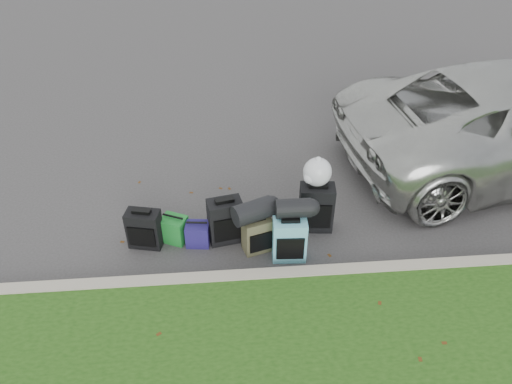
{
  "coord_description": "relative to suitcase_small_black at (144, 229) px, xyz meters",
  "views": [
    {
      "loc": [
        -0.56,
        -5.47,
        4.8
      ],
      "look_at": [
        -0.1,
        0.2,
        0.55
      ],
      "focal_mm": 35.0,
      "sensor_mm": 36.0,
      "label": 1
    }
  ],
  "objects": [
    {
      "name": "ground",
      "position": [
        1.67,
        0.17,
        -0.29
      ],
      "size": [
        120.0,
        120.0,
        0.0
      ],
      "primitive_type": "plane",
      "color": "#383535",
      "rests_on": "ground"
    },
    {
      "name": "tote_navy",
      "position": [
        0.72,
        -0.04,
        -0.11
      ],
      "size": [
        0.35,
        0.28,
        0.34
      ],
      "primitive_type": "cube",
      "rotation": [
        0.0,
        0.0,
        -0.11
      ],
      "color": "navy",
      "rests_on": "ground"
    },
    {
      "name": "duffel_right",
      "position": [
        2.0,
        -0.31,
        0.48
      ],
      "size": [
        0.46,
        0.26,
        0.26
      ],
      "primitive_type": "cylinder",
      "rotation": [
        0.0,
        1.57,
        -0.0
      ],
      "color": "black",
      "rests_on": "suitcase_teal"
    },
    {
      "name": "curb",
      "position": [
        1.67,
        -0.83,
        -0.21
      ],
      "size": [
        120.0,
        0.18,
        0.15
      ],
      "primitive_type": "cube",
      "color": "#9E937F",
      "rests_on": "ground"
    },
    {
      "name": "duffel_left",
      "position": [
        1.49,
        -0.21,
        0.39
      ],
      "size": [
        0.61,
        0.48,
        0.29
      ],
      "primitive_type": "cylinder",
      "rotation": [
        0.0,
        1.57,
        0.41
      ],
      "color": "black",
      "rests_on": "suitcase_olive"
    },
    {
      "name": "suitcase_large_black_left",
      "position": [
        1.12,
        0.02,
        0.05
      ],
      "size": [
        0.51,
        0.37,
        0.67
      ],
      "primitive_type": "cube",
      "rotation": [
        0.0,
        0.0,
        0.2
      ],
      "color": "black",
      "rests_on": "ground"
    },
    {
      "name": "trash_bag",
      "position": [
        2.41,
        0.26,
        0.64
      ],
      "size": [
        0.4,
        0.4,
        0.4
      ],
      "primitive_type": "sphere",
      "color": "silver",
      "rests_on": "suitcase_large_black_right"
    },
    {
      "name": "suitcase_olive",
      "position": [
        1.54,
        -0.22,
        -0.02
      ],
      "size": [
        0.44,
        0.34,
        0.53
      ],
      "primitive_type": "cube",
      "rotation": [
        0.0,
        0.0,
        0.29
      ],
      "color": "#3F3D27",
      "rests_on": "ground"
    },
    {
      "name": "tote_green",
      "position": [
        0.4,
        0.07,
        -0.09
      ],
      "size": [
        0.42,
        0.38,
        0.38
      ],
      "primitive_type": "cube",
      "rotation": [
        0.0,
        0.0,
        -0.43
      ],
      "color": "#1A7929",
      "rests_on": "ground"
    },
    {
      "name": "suitcase_large_black_right",
      "position": [
        2.42,
        0.18,
        0.08
      ],
      "size": [
        0.51,
        0.34,
        0.73
      ],
      "primitive_type": "cube",
      "rotation": [
        0.0,
        0.0,
        -0.11
      ],
      "color": "black",
      "rests_on": "ground"
    },
    {
      "name": "suitcase_small_black",
      "position": [
        0.0,
        0.0,
        0.0
      ],
      "size": [
        0.5,
        0.34,
        0.57
      ],
      "primitive_type": "cube",
      "rotation": [
        0.0,
        0.0,
        -0.22
      ],
      "color": "black",
      "rests_on": "ground"
    },
    {
      "name": "suitcase_teal",
      "position": [
        1.96,
        -0.41,
        0.03
      ],
      "size": [
        0.46,
        0.29,
        0.63
      ],
      "primitive_type": "cube",
      "rotation": [
        0.0,
        0.0,
        -0.05
      ],
      "color": "teal",
      "rests_on": "ground"
    }
  ]
}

